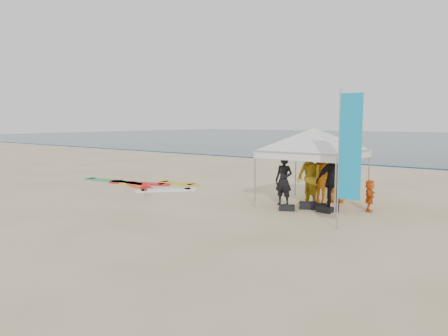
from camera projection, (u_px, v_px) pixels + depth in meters
ground at (151, 209)px, 14.20m from camera, size 120.00×120.00×0.00m
shoreline_foam at (357, 165)px, 28.55m from camera, size 160.00×1.20×0.01m
person_black_a at (284, 181)px, 14.79m from camera, size 0.63×0.42×1.71m
person_yellow at (309, 178)px, 14.58m from camera, size 1.17×1.07×1.94m
person_orange_a at (322, 179)px, 14.78m from camera, size 1.25×0.79×1.84m
person_black_b at (334, 181)px, 13.72m from camera, size 1.17×1.13×1.96m
person_orange_b at (337, 176)px, 15.35m from camera, size 1.08×0.91×1.89m
person_seated at (370, 196)px, 13.82m from camera, size 0.57×0.99×1.02m
canopy_tent at (314, 128)px, 14.54m from camera, size 3.99×3.99×3.01m
feather_flag at (349, 149)px, 11.17m from camera, size 0.62×0.04×3.68m
marker_pennant at (147, 186)px, 15.92m from camera, size 0.28×0.28×0.64m
gear_pile at (308, 207)px, 14.09m from camera, size 1.66×1.25×0.22m
surfboard_spread at (141, 184)px, 19.55m from camera, size 6.31×2.92×0.07m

